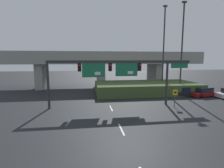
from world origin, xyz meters
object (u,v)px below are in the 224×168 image
at_px(signal_gantry, 117,69).
at_px(parked_sedan_near_right, 182,92).
at_px(highway_light_pole_far, 182,47).
at_px(highway_light_pole_near, 164,47).
at_px(parked_sedan_mid_right, 204,92).
at_px(speed_limit_sign, 175,96).

height_order(signal_gantry, parked_sedan_near_right, signal_gantry).
relative_size(signal_gantry, highway_light_pole_far, 1.18).
bearing_deg(signal_gantry, highway_light_pole_near, 44.28).
relative_size(signal_gantry, parked_sedan_mid_right, 3.51).
bearing_deg(parked_sedan_mid_right, speed_limit_sign, -155.24).
bearing_deg(parked_sedan_near_right, signal_gantry, -146.60).
relative_size(highway_light_pole_near, parked_sedan_mid_right, 3.05).
bearing_deg(highway_light_pole_near, parked_sedan_mid_right, -55.08).
distance_m(highway_light_pole_near, parked_sedan_near_right, 8.89).
xyz_separation_m(highway_light_pole_near, parked_sedan_mid_right, (4.15, -5.94, -7.19)).
relative_size(speed_limit_sign, parked_sedan_near_right, 0.47).
bearing_deg(highway_light_pole_far, speed_limit_sign, -122.39).
distance_m(highway_light_pole_near, highway_light_pole_far, 3.75).
bearing_deg(signal_gantry, parked_sedan_near_right, 22.81).
bearing_deg(parked_sedan_mid_right, parked_sedan_near_right, 155.18).
bearing_deg(parked_sedan_near_right, highway_light_pole_far, 82.07).
xyz_separation_m(highway_light_pole_near, highway_light_pole_far, (1.60, -3.39, -0.15)).
distance_m(highway_light_pole_far, parked_sedan_near_right, 7.28).
xyz_separation_m(highway_light_pole_near, parked_sedan_near_right, (1.02, -5.13, -7.19)).
height_order(highway_light_pole_near, parked_sedan_mid_right, highway_light_pole_near).
relative_size(highway_light_pole_near, highway_light_pole_far, 1.02).
distance_m(speed_limit_sign, highway_light_pole_near, 13.35).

